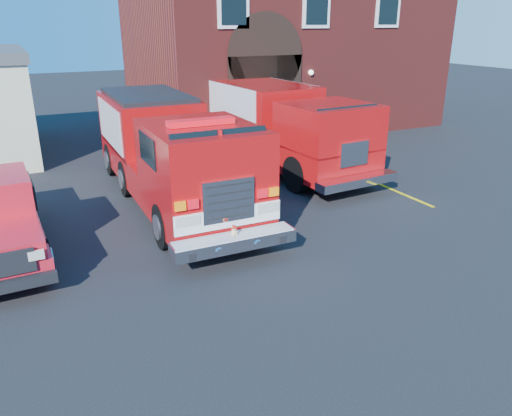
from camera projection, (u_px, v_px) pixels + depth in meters
name	position (u px, v px, depth m)	size (l,w,h in m)	color
ground	(236.00, 240.00, 13.16)	(100.00, 100.00, 0.00)	black
parking_stripe_near	(401.00, 193.00, 16.69)	(0.12, 3.00, 0.01)	#DDC00B
parking_stripe_mid	(347.00, 171.00, 19.21)	(0.12, 3.00, 0.01)	#DDC00B
parking_stripe_far	(306.00, 153.00, 21.72)	(0.12, 3.00, 0.01)	#DDC00B
fire_station	(280.00, 43.00, 27.12)	(15.20, 10.20, 8.45)	maroon
fire_engine	(169.00, 151.00, 15.50)	(3.00, 10.22, 3.14)	black
secondary_truck	(277.00, 123.00, 19.44)	(3.51, 9.63, 3.07)	black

